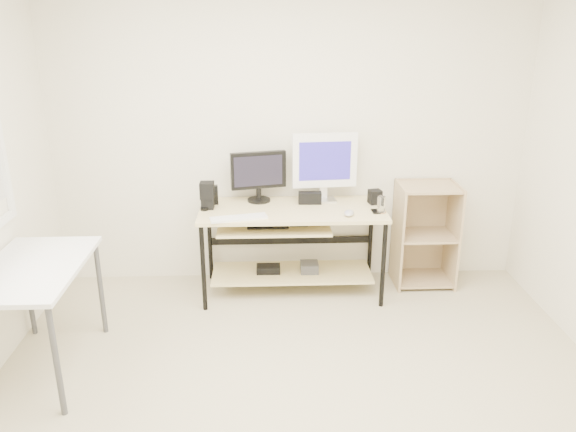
# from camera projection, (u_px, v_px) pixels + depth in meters

# --- Properties ---
(room) EXTENTS (4.01, 4.01, 2.62)m
(room) POSITION_uv_depth(u_px,v_px,m) (280.00, 205.00, 2.84)
(room) COLOR #BBB090
(room) RESTS_ON ground
(desk) EXTENTS (1.50, 0.65, 0.75)m
(desk) POSITION_uv_depth(u_px,v_px,m) (289.00, 232.00, 4.62)
(desk) COLOR beige
(desk) RESTS_ON ground
(side_table) EXTENTS (0.60, 1.00, 0.75)m
(side_table) POSITION_uv_depth(u_px,v_px,m) (33.00, 278.00, 3.52)
(side_table) COLOR white
(side_table) RESTS_ON ground
(shelf_unit) EXTENTS (0.50, 0.40, 0.90)m
(shelf_unit) POSITION_uv_depth(u_px,v_px,m) (424.00, 233.00, 4.85)
(shelf_unit) COLOR tan
(shelf_unit) RESTS_ON ground
(black_monitor) EXTENTS (0.46, 0.19, 0.42)m
(black_monitor) POSITION_uv_depth(u_px,v_px,m) (258.00, 173.00, 4.65)
(black_monitor) COLOR black
(black_monitor) RESTS_ON desk
(white_imac) EXTENTS (0.54, 0.17, 0.57)m
(white_imac) POSITION_uv_depth(u_px,v_px,m) (325.00, 162.00, 4.63)
(white_imac) COLOR silver
(white_imac) RESTS_ON desk
(keyboard) EXTENTS (0.45, 0.22, 0.02)m
(keyboard) POSITION_uv_depth(u_px,v_px,m) (239.00, 218.00, 4.31)
(keyboard) COLOR white
(keyboard) RESTS_ON desk
(mouse) EXTENTS (0.11, 0.14, 0.04)m
(mouse) POSITION_uv_depth(u_px,v_px,m) (349.00, 213.00, 4.38)
(mouse) COLOR #BABAC0
(mouse) RESTS_ON desk
(center_speaker) EXTENTS (0.19, 0.09, 0.10)m
(center_speaker) POSITION_uv_depth(u_px,v_px,m) (310.00, 198.00, 4.66)
(center_speaker) COLOR black
(center_speaker) RESTS_ON desk
(speaker_left) EXTENTS (0.11, 0.11, 0.22)m
(speaker_left) POSITION_uv_depth(u_px,v_px,m) (207.00, 195.00, 4.51)
(speaker_left) COLOR black
(speaker_left) RESTS_ON desk
(speaker_right) EXTENTS (0.11, 0.11, 0.12)m
(speaker_right) POSITION_uv_depth(u_px,v_px,m) (375.00, 197.00, 4.65)
(speaker_right) COLOR black
(speaker_right) RESTS_ON desk
(audio_controller) EXTENTS (0.08, 0.06, 0.16)m
(audio_controller) POSITION_uv_depth(u_px,v_px,m) (213.00, 195.00, 4.63)
(audio_controller) COLOR black
(audio_controller) RESTS_ON desk
(volume_puck) EXTENTS (0.08, 0.08, 0.03)m
(volume_puck) POSITION_uv_depth(u_px,v_px,m) (204.00, 209.00, 4.50)
(volume_puck) COLOR black
(volume_puck) RESTS_ON desk
(smartphone) EXTENTS (0.06, 0.11, 0.01)m
(smartphone) POSITION_uv_depth(u_px,v_px,m) (376.00, 211.00, 4.47)
(smartphone) COLOR black
(smartphone) RESTS_ON desk
(coaster) EXTENTS (0.09, 0.09, 0.01)m
(coaster) POSITION_uv_depth(u_px,v_px,m) (381.00, 212.00, 4.45)
(coaster) COLOR #A7774B
(coaster) RESTS_ON desk
(drinking_glass) EXTENTS (0.07, 0.07, 0.13)m
(drinking_glass) POSITION_uv_depth(u_px,v_px,m) (381.00, 204.00, 4.43)
(drinking_glass) COLOR white
(drinking_glass) RESTS_ON coaster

